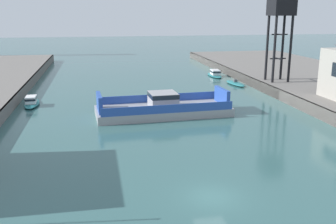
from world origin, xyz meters
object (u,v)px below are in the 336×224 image
Objects in this scene: moored_boat_near_left at (32,102)px; moored_boat_near_right at (215,74)px; moored_boat_mid_left at (235,83)px; crane_tower at (281,13)px; chain_ferry at (163,108)px.

moored_boat_near_right is at bearing 30.71° from moored_boat_near_left.
moored_boat_mid_left is 0.48× the size of crane_tower.
crane_tower reaches higher than moored_boat_mid_left.
moored_boat_near_right is 0.53× the size of crane_tower.
chain_ferry is 2.42× the size of moored_boat_near_right.
chain_ferry is at bearing -25.76° from moored_boat_near_left.
crane_tower is (6.19, -16.81, 12.94)m from moored_boat_near_right.
moored_boat_near_left reaches higher than moored_boat_mid_left.
moored_boat_near_left is 0.88× the size of moored_boat_near_right.
moored_boat_mid_left is (0.95, -10.28, -0.29)m from moored_boat_near_right.
moored_boat_near_right is 10.33m from moored_boat_mid_left.
chain_ferry is 2.74× the size of moored_boat_near_left.
moored_boat_near_right is at bearing 110.22° from crane_tower.
moored_boat_near_left reaches higher than moored_boat_near_right.
crane_tower is at bearing -51.25° from moored_boat_mid_left.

